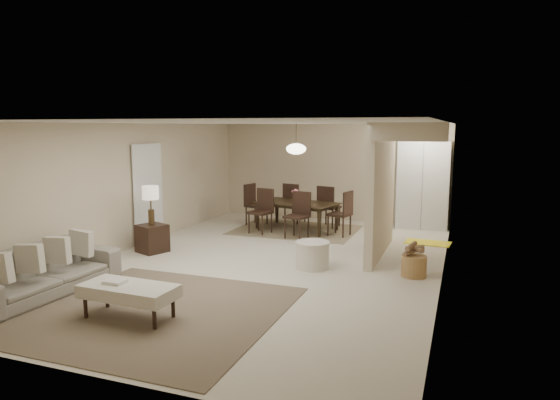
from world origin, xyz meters
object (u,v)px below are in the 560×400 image
at_px(pantry_cabinet, 423,185).
at_px(ottoman_bench, 129,292).
at_px(sofa, 40,272).
at_px(side_table, 152,238).
at_px(round_pouf, 312,255).
at_px(wicker_basket, 414,266).
at_px(dining_table, 296,216).

height_order(pantry_cabinet, ottoman_bench, pantry_cabinet).
bearing_deg(pantry_cabinet, sofa, -124.56).
distance_m(pantry_cabinet, side_table, 6.43).
bearing_deg(sofa, pantry_cabinet, -31.55).
distance_m(pantry_cabinet, round_pouf, 4.58).
distance_m(ottoman_bench, side_table, 3.47).
xyz_separation_m(sofa, round_pouf, (3.31, 2.72, -0.12)).
bearing_deg(sofa, ottoman_bench, -96.59).
bearing_deg(side_table, pantry_cabinet, 41.90).
xyz_separation_m(ottoman_bench, side_table, (-1.72, 3.01, -0.09)).
xyz_separation_m(ottoman_bench, wicker_basket, (3.23, 3.12, -0.18)).
bearing_deg(dining_table, wicker_basket, -30.61).
distance_m(side_table, dining_table, 3.54).
height_order(ottoman_bench, round_pouf, round_pouf).
distance_m(pantry_cabinet, sofa, 8.49).
distance_m(sofa, side_table, 2.71).
relative_size(side_table, round_pouf, 0.91).
distance_m(sofa, round_pouf, 4.29).
bearing_deg(wicker_basket, dining_table, 136.53).
bearing_deg(side_table, wicker_basket, 1.29).
bearing_deg(wicker_basket, sofa, -150.63).
bearing_deg(round_pouf, sofa, -140.61).
relative_size(wicker_basket, dining_table, 0.22).
distance_m(wicker_basket, dining_table, 4.12).
relative_size(pantry_cabinet, wicker_basket, 5.13).
height_order(sofa, side_table, sofa).
relative_size(pantry_cabinet, dining_table, 1.11).
distance_m(sofa, ottoman_bench, 1.80).
bearing_deg(sofa, side_table, 1.95).
bearing_deg(round_pouf, dining_table, 113.71).
distance_m(pantry_cabinet, wicker_basket, 4.25).
distance_m(ottoman_bench, dining_table, 5.96).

